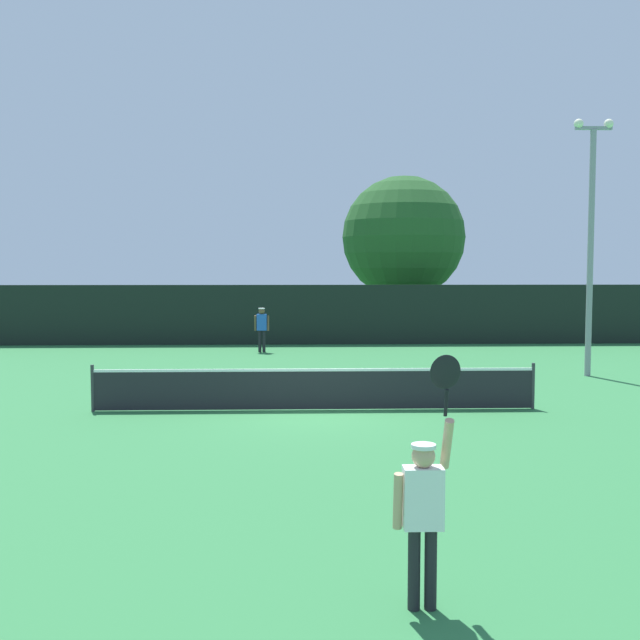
% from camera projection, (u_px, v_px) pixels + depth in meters
% --- Properties ---
extents(ground_plane, '(120.00, 120.00, 0.00)m').
position_uv_depth(ground_plane, '(315.00, 410.00, 17.26)').
color(ground_plane, '#2D723D').
extents(tennis_net, '(10.22, 0.08, 1.07)m').
position_uv_depth(tennis_net, '(315.00, 388.00, 17.22)').
color(tennis_net, '#232328').
rests_on(tennis_net, ground).
extents(perimeter_fence, '(36.79, 0.12, 2.54)m').
position_uv_depth(perimeter_fence, '(306.00, 315.00, 31.78)').
color(perimeter_fence, black).
rests_on(perimeter_fence, ground).
extents(player_serving, '(0.67, 0.39, 2.45)m').
position_uv_depth(player_serving, '(424.00, 500.00, 7.15)').
color(player_serving, white).
rests_on(player_serving, ground).
extents(player_receiving, '(0.57, 0.25, 1.71)m').
position_uv_depth(player_receiving, '(262.00, 325.00, 28.86)').
color(player_receiving, blue).
rests_on(player_receiving, ground).
extents(tennis_ball, '(0.07, 0.07, 0.07)m').
position_uv_depth(tennis_ball, '(380.00, 386.00, 20.45)').
color(tennis_ball, '#CCE033').
rests_on(tennis_ball, ground).
extents(light_pole, '(1.18, 0.28, 7.66)m').
position_uv_depth(light_pole, '(591.00, 230.00, 22.36)').
color(light_pole, gray).
rests_on(light_pole, ground).
extents(large_tree, '(5.95, 5.95, 7.71)m').
position_uv_depth(large_tree, '(403.00, 238.00, 36.44)').
color(large_tree, brown).
rests_on(large_tree, ground).
extents(parked_car_near, '(2.13, 4.30, 1.69)m').
position_uv_depth(parked_car_near, '(161.00, 314.00, 39.68)').
color(parked_car_near, white).
rests_on(parked_car_near, ground).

